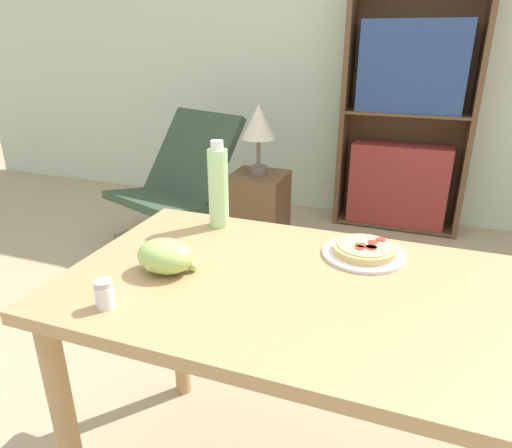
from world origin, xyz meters
TOP-DOWN VIEW (x-y plane):
  - wall_back at (0.00, 2.62)m, footprint 8.00×0.05m
  - dining_table at (0.01, -0.02)m, footprint 1.22×0.72m
  - pizza_on_plate at (0.13, 0.19)m, footprint 0.23×0.23m
  - grape_bunch at (-0.34, -0.08)m, footprint 0.16×0.13m
  - drink_bottle at (-0.35, 0.26)m, footprint 0.06×0.06m
  - salt_shaker at (-0.39, -0.28)m, footprint 0.04×0.04m
  - lounge_chair_near at (-1.26, 1.53)m, footprint 0.82×0.93m
  - bookshelf at (0.12, 2.44)m, footprint 0.90×0.31m
  - side_table at (-0.69, 1.60)m, footprint 0.34×0.34m
  - table_lamp at (-0.69, 1.60)m, footprint 0.21×0.21m

SIDE VIEW (x-z plane):
  - side_table at x=-0.69m, z-range 0.00..0.55m
  - lounge_chair_near at x=-1.26m, z-range -0.15..0.73m
  - dining_table at x=0.01m, z-range 0.27..1.04m
  - bookshelf at x=0.12m, z-range -0.08..1.63m
  - pizza_on_plate at x=0.13m, z-range 0.76..0.80m
  - salt_shaker at x=-0.39m, z-range 0.77..0.84m
  - grape_bunch at x=-0.34m, z-range 0.77..0.86m
  - table_lamp at x=-0.69m, z-range 0.64..1.07m
  - drink_bottle at x=-0.35m, z-range 0.76..1.04m
  - wall_back at x=0.00m, z-range 0.00..2.60m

